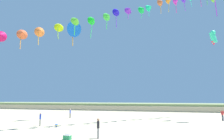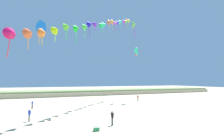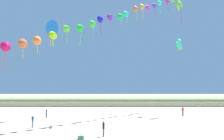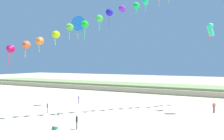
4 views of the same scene
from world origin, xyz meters
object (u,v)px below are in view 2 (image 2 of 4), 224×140
person_near_left (112,117)px  large_kite_high_solo (39,28)px  large_kite_mid_trail (134,25)px  person_far_left (32,104)px  beach_cooler (96,129)px  person_near_right (29,114)px  person_mid_center (138,98)px  large_kite_low_lead (136,52)px  beach_ball (50,119)px

person_near_left → large_kite_high_solo: bearing=125.0°
person_near_left → large_kite_mid_trail: bearing=54.3°
person_far_left → beach_cooler: bearing=-63.6°
person_far_left → person_near_right: bearing=-84.8°
person_mid_center → large_kite_low_lead: 11.48m
person_mid_center → large_kite_mid_trail: large_kite_mid_trail is taller
person_near_right → large_kite_low_lead: bearing=26.9°
large_kite_high_solo → beach_ball: size_ratio=11.96×
person_mid_center → large_kite_low_lead: bearing=-142.9°
large_kite_high_solo → beach_cooler: (6.97, -14.21, -14.42)m
person_far_left → large_kite_high_solo: 13.86m
large_kite_mid_trail → beach_cooler: size_ratio=8.23×
person_near_left → person_far_left: (-9.93, 14.44, -0.06)m
beach_cooler → person_far_left: bearing=116.4°
large_kite_mid_trail → large_kite_high_solo: large_kite_mid_trail is taller
person_mid_center → beach_ball: person_mid_center is taller
person_near_left → beach_cooler: (-2.17, -1.17, -0.72)m
person_near_left → large_kite_high_solo: (-9.14, 13.04, 13.70)m
large_kite_high_solo → beach_ball: large_kite_high_solo is taller
person_mid_center → large_kite_high_solo: size_ratio=0.37×
beach_cooler → person_near_left: bearing=28.3°
large_kite_low_lead → beach_ball: large_kite_low_lead is taller
person_near_left → person_near_right: 10.44m
person_near_left → person_near_right: person_near_left is taller
large_kite_low_lead → beach_ball: size_ratio=6.42×
person_far_left → large_kite_low_lead: bearing=4.4°
person_mid_center → person_far_left: person_mid_center is taller
person_near_left → person_mid_center: (13.20, 16.60, -0.01)m
large_kite_mid_trail → person_near_left: bearing=-125.7°
person_far_left → person_near_left: bearing=-55.5°
large_kite_high_solo → beach_cooler: bearing=-63.9°
person_mid_center → large_kite_mid_trail: bearing=73.1°
large_kite_high_solo → beach_ball: 16.81m
person_near_right → beach_ball: 2.52m
person_near_left → person_far_left: 17.53m
large_kite_mid_trail → beach_ball: 32.78m
person_near_left → large_kite_high_solo: large_kite_high_solo is taller
large_kite_mid_trail → beach_ball: size_ratio=13.11×
person_far_left → large_kite_mid_trail: bearing=12.3°
person_mid_center → large_kite_low_lead: size_ratio=0.69×
person_near_right → large_kite_mid_trail: 33.79m
person_far_left → large_kite_low_lead: large_kite_low_lead is taller
large_kite_mid_trail → beach_ball: large_kite_mid_trail is taller
person_far_left → beach_ball: size_ratio=4.17×
large_kite_low_lead → beach_cooler: size_ratio=4.03×
person_mid_center → large_kite_high_solo: bearing=-171.0°
person_near_left → beach_ball: size_ratio=4.47×
person_mid_center → large_kite_high_solo: 26.45m
person_near_right → beach_cooler: bearing=-42.4°
person_near_right → large_kite_high_solo: (-0.05, 7.90, 13.73)m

